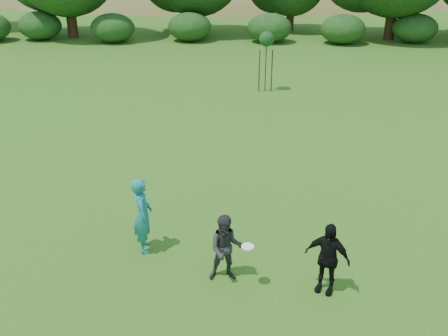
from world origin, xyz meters
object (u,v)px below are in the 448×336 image
object	(u,v)px
player_teal	(143,215)
player_grey	(226,248)
player_black	(327,258)
sapling	(267,41)

from	to	relation	value
player_teal	player_grey	bearing A→B (deg)	-132.40
player_black	player_teal	bearing A→B (deg)	-173.19
player_teal	sapling	distance (m)	14.06
sapling	player_grey	bearing A→B (deg)	-93.15
player_grey	sapling	bearing A→B (deg)	80.23
player_grey	sapling	distance (m)	14.78
player_black	sapling	bearing A→B (deg)	118.17
player_teal	player_grey	xyz separation A→B (m)	(2.06, -0.98, -0.16)
player_teal	player_black	bearing A→B (deg)	-123.08
player_black	sapling	world-z (taller)	sapling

